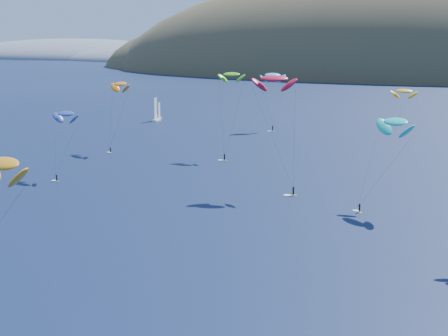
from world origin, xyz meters
name	(u,v)px	position (x,y,z in m)	size (l,w,h in m)	color
island	(436,85)	(39.40, 562.36, -10.74)	(730.00, 300.00, 210.00)	#3D3526
headland	(89,60)	(-445.26, 750.08, -3.36)	(460.00, 250.00, 60.00)	slate
sailboat	(157,119)	(-58.35, 194.92, 0.93)	(9.02, 7.77, 11.07)	silver
kitesurfer_1	(120,84)	(-39.64, 133.14, 20.58)	(9.50, 10.89, 23.02)	#B4E519
kitesurfer_2	(2,164)	(-0.19, 31.32, 18.46)	(10.94, 12.36, 21.29)	#B4E519
kitesurfer_3	(231,75)	(-4.30, 136.80, 24.07)	(8.06, 11.35, 26.31)	#B4E519
kitesurfer_4	(273,75)	(-7.01, 189.89, 20.52)	(10.48, 10.23, 23.31)	#B4E519
kitesurfer_5	(396,122)	(46.97, 95.08, 18.21)	(11.55, 12.72, 21.08)	#B4E519
kitesurfer_9	(274,79)	(18.94, 101.44, 25.94)	(12.49, 8.88, 28.73)	#B4E519
kitesurfer_10	(66,114)	(-34.36, 96.04, 16.05)	(8.43, 9.46, 18.30)	#B4E519
kitesurfer_11	(404,91)	(38.00, 227.96, 12.72)	(10.52, 14.55, 15.58)	#B4E519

